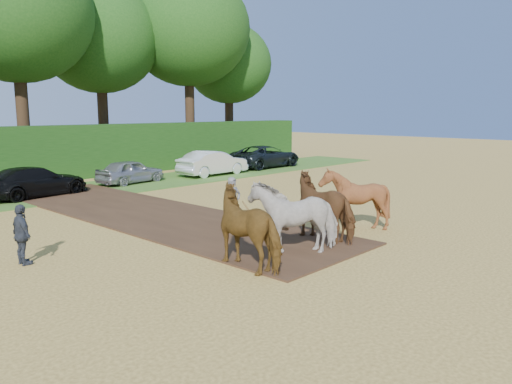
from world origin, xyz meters
name	(u,v)px	position (x,y,z in m)	size (l,w,h in m)	color
ground	(261,262)	(0.00, 0.00, 0.00)	(120.00, 120.00, 0.00)	gold
earth_strip	(150,214)	(1.50, 7.00, 0.03)	(4.50, 17.00, 0.05)	#472D1C
grass_verge	(30,197)	(0.00, 14.00, 0.01)	(50.00, 5.00, 0.03)	#38601E
spectator_far	(22,235)	(-4.23, 4.21, 0.77)	(0.90, 0.38, 1.54)	#292D36
plough_team	(309,211)	(2.19, 0.15, 0.99)	(6.54, 4.77, 2.00)	brown
parked_cars	(71,177)	(1.99, 13.99, 0.71)	(35.79, 3.05, 1.48)	#BABBC1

